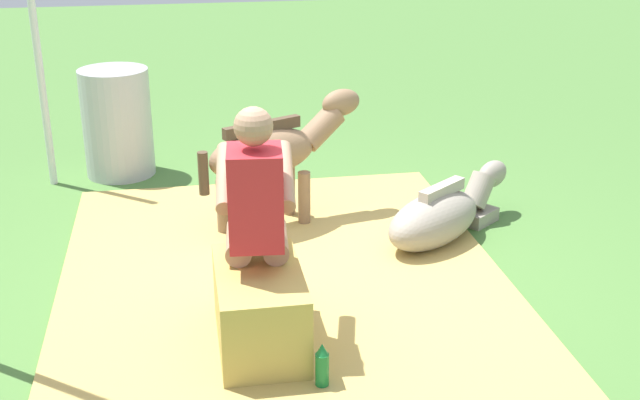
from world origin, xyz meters
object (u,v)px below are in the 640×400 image
pony_standing (274,152)px  person_seated (256,211)px  pony_lying (442,215)px  hay_bale (260,310)px  water_barrel (117,123)px  soda_bottle (322,367)px  tent_pole_right (35,32)px

pony_standing → person_seated: bearing=169.7°
person_seated → pony_lying: size_ratio=1.10×
hay_bale → pony_standing: size_ratio=0.63×
pony_lying → water_barrel: water_barrel is taller
pony_lying → water_barrel: (1.78, 2.29, 0.26)m
person_seated → soda_bottle: bearing=-157.1°
soda_bottle → pony_lying: bearing=-34.8°
pony_standing → pony_lying: size_ratio=1.02×
water_barrel → soda_bottle: bearing=-161.4°
soda_bottle → pony_standing: bearing=-0.3°
hay_bale → water_barrel: (2.98, 0.89, 0.22)m
hay_bale → soda_bottle: bearing=-148.9°
pony_lying → tent_pole_right: (1.63, 2.83, 1.06)m
pony_lying → soda_bottle: 1.99m
pony_lying → soda_bottle: (-1.64, 1.14, -0.06)m
soda_bottle → water_barrel: bearing=18.6°
person_seated → pony_lying: bearing=-53.2°
tent_pole_right → pony_standing: bearing=-125.3°
soda_bottle → tent_pole_right: (3.27, 1.69, 1.13)m
water_barrel → tent_pole_right: (-0.15, 0.54, 0.80)m
person_seated → pony_standing: (1.46, -0.27, -0.16)m
person_seated → water_barrel: size_ratio=1.48×
hay_bale → person_seated: person_seated is taller
pony_standing → tent_pole_right: size_ratio=0.50×
person_seated → pony_standing: person_seated is taller
person_seated → tent_pole_right: bearing=28.3°
hay_bale → soda_bottle: (-0.44, -0.26, -0.11)m
soda_bottle → tent_pole_right: bearing=27.4°
pony_standing → water_barrel: pony_standing is taller
hay_bale → tent_pole_right: size_ratio=0.31×
person_seated → pony_standing: bearing=-10.3°
person_seated → soda_bottle: size_ratio=5.17×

